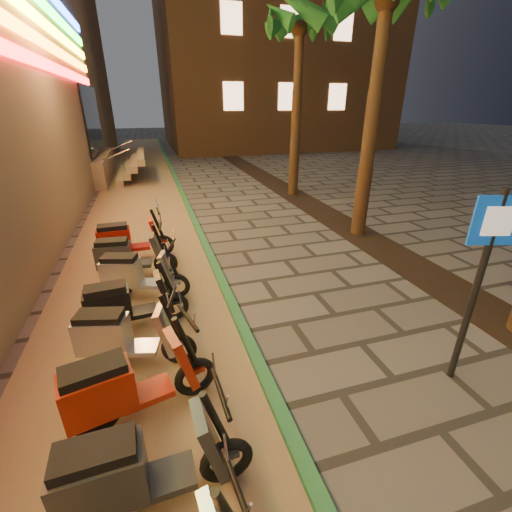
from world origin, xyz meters
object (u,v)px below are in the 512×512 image
object	(u,v)px
scooter_9	(135,274)
scooter_10	(127,256)
scooter_11	(127,240)
pedestrian_sign	(483,265)
scooter_5	(135,471)
scooter_6	(124,386)
scooter_7	(121,336)
scooter_8	(125,304)

from	to	relation	value
scooter_9	scooter_10	bearing A→B (deg)	118.28
scooter_11	pedestrian_sign	bearing A→B (deg)	-53.57
scooter_11	scooter_10	bearing A→B (deg)	-90.71
scooter_5	scooter_10	distance (m)	5.05
scooter_6	scooter_7	size ratio (longest dim) A/B	1.07
scooter_8	scooter_11	world-z (taller)	scooter_11
pedestrian_sign	scooter_6	size ratio (longest dim) A/B	1.50
scooter_5	scooter_7	bearing A→B (deg)	93.37
pedestrian_sign	scooter_8	distance (m)	5.19
scooter_6	scooter_10	xyz separation A→B (m)	(-0.13, 3.97, -0.03)
pedestrian_sign	scooter_5	world-z (taller)	pedestrian_sign
scooter_5	scooter_10	world-z (taller)	scooter_5
scooter_11	scooter_8	bearing A→B (deg)	-91.19
pedestrian_sign	scooter_9	xyz separation A→B (m)	(-4.24, 3.56, -1.22)
pedestrian_sign	scooter_8	xyz separation A→B (m)	(-4.38, 2.49, -1.23)
scooter_7	scooter_9	xyz separation A→B (m)	(0.15, 1.97, 0.00)
scooter_6	scooter_8	size ratio (longest dim) A/B	1.08
pedestrian_sign	scooter_6	world-z (taller)	pedestrian_sign
scooter_7	scooter_5	bearing A→B (deg)	-69.49
scooter_8	scooter_10	xyz separation A→B (m)	(-0.05, 2.02, 0.01)
scooter_6	scooter_11	world-z (taller)	scooter_6
pedestrian_sign	scooter_8	size ratio (longest dim) A/B	1.62
scooter_6	scooter_9	world-z (taller)	scooter_6
pedestrian_sign	scooter_10	distance (m)	6.43
scooter_6	scooter_8	world-z (taller)	scooter_6
scooter_10	scooter_11	bearing A→B (deg)	97.30
scooter_5	scooter_9	xyz separation A→B (m)	(-0.07, 4.10, -0.03)
scooter_5	scooter_6	distance (m)	1.08
scooter_5	scooter_8	size ratio (longest dim) A/B	1.06
scooter_9	scooter_11	xyz separation A→B (m)	(-0.22, 1.92, 0.03)
scooter_8	scooter_10	distance (m)	2.02
scooter_11	scooter_6	bearing A→B (deg)	-90.87
pedestrian_sign	scooter_11	world-z (taller)	pedestrian_sign
pedestrian_sign	scooter_11	bearing A→B (deg)	144.90
pedestrian_sign	scooter_7	distance (m)	4.83
pedestrian_sign	scooter_10	world-z (taller)	pedestrian_sign
scooter_9	scooter_10	size ratio (longest dim) A/B	0.98
pedestrian_sign	scooter_6	xyz separation A→B (m)	(-4.30, 0.54, -1.19)
scooter_9	scooter_6	bearing A→B (deg)	-73.99
scooter_7	scooter_10	xyz separation A→B (m)	(-0.04, 2.92, 0.01)
scooter_6	scooter_8	bearing A→B (deg)	78.72
scooter_8	scooter_10	world-z (taller)	scooter_10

